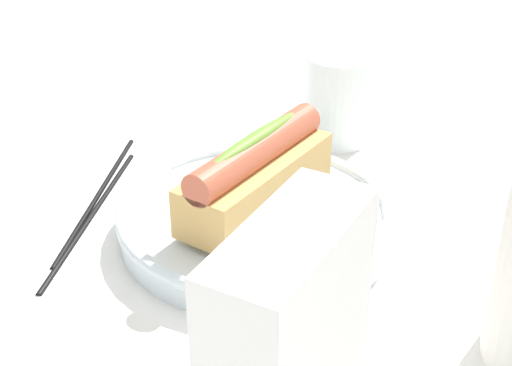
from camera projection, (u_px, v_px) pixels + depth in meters
The scene contains 7 objects.
ground_plane at pixel (237, 230), 0.60m from camera, with size 2.40×2.40×0.00m, color white.
serving_bowl at pixel (256, 219), 0.59m from camera, with size 0.23×0.23×0.03m.
hotdog_front at pixel (256, 174), 0.57m from camera, with size 0.16×0.09×0.06m.
water_glass at pixel (338, 104), 0.73m from camera, with size 0.07×0.07×0.09m.
napkin_box at pixel (288, 352), 0.37m from camera, with size 0.11×0.04×0.15m, color white.
chopstick_near at pixel (92, 213), 0.62m from camera, with size 0.01×0.01×0.22m, color black.
chopstick_far at pixel (97, 194), 0.65m from camera, with size 0.01×0.01×0.22m, color black.
Camera 1 is at (0.47, 0.19, 0.33)m, focal length 51.39 mm.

